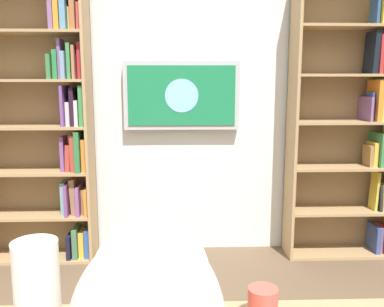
% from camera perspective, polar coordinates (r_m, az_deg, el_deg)
% --- Properties ---
extents(wall_back, '(4.52, 0.06, 2.70)m').
position_cam_1_polar(wall_back, '(3.37, -0.14, 9.40)').
color(wall_back, silver).
rests_on(wall_back, ground).
extents(bookshelf_left, '(0.86, 0.28, 2.12)m').
position_cam_1_polar(bookshelf_left, '(3.51, 21.58, 4.95)').
color(bookshelf_left, tan).
rests_on(bookshelf_left, ground).
extents(bookshelf_right, '(0.85, 0.28, 2.06)m').
position_cam_1_polar(bookshelf_right, '(3.36, -18.76, 3.55)').
color(bookshelf_right, tan).
rests_on(bookshelf_right, ground).
extents(wall_mounted_tv, '(0.89, 0.07, 0.52)m').
position_cam_1_polar(wall_mounted_tv, '(3.29, -1.40, 7.79)').
color(wall_mounted_tv, '#B7B7BC').
extents(cat, '(0.32, 0.60, 0.37)m').
position_cam_1_polar(cat, '(0.92, -5.80, -19.60)').
color(cat, silver).
rests_on(cat, desk).
extents(paper_towel_roll, '(0.11, 0.11, 0.26)m').
position_cam_1_polar(paper_towel_roll, '(1.15, -20.05, -17.12)').
color(paper_towel_roll, white).
rests_on(paper_towel_roll, desk).
extents(coffee_mug, '(0.08, 0.08, 0.10)m').
position_cam_1_polar(coffee_mug, '(1.21, 9.47, -19.45)').
color(coffee_mug, '#D84C3F').
rests_on(coffee_mug, desk).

